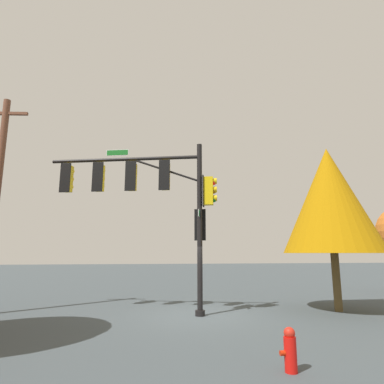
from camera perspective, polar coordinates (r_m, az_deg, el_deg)
The scene contains 4 objects.
ground_plane at distance 12.74m, azimuth 1.43°, elevation -20.87°, with size 120.00×120.00×0.00m, color #3E474B.
signal_pole_assembly at distance 13.13m, azimuth -6.88°, elevation -0.12°, with size 6.66×2.32×6.57m.
fire_hydrant at distance 7.28m, azimuth 16.79°, elevation -24.92°, with size 0.33×0.24×0.83m.
tree_far at distance 14.84m, azimuth 23.01°, elevation -1.21°, with size 4.00×4.00×6.71m.
Camera 1 is at (2.33, 12.32, 2.25)m, focal length 30.47 mm.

